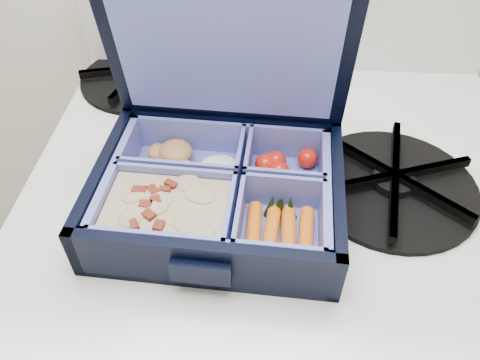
# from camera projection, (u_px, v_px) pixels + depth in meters

# --- Properties ---
(stove) EXTENTS (0.59, 0.59, 0.88)m
(stove) POSITION_uv_depth(u_px,v_px,m) (267.00, 348.00, 0.86)
(stove) COLOR silver
(stove) RESTS_ON floor
(bento_box) EXTENTS (0.26, 0.21, 0.06)m
(bento_box) POSITION_uv_depth(u_px,v_px,m) (219.00, 192.00, 0.49)
(bento_box) COLOR black
(bento_box) RESTS_ON stove
(burner_grate) EXTENTS (0.24, 0.24, 0.03)m
(burner_grate) POSITION_uv_depth(u_px,v_px,m) (394.00, 179.00, 0.52)
(burner_grate) COLOR black
(burner_grate) RESTS_ON stove
(burner_grate_rear) EXTENTS (0.22, 0.22, 0.02)m
(burner_grate_rear) POSITION_uv_depth(u_px,v_px,m) (142.00, 74.00, 0.68)
(burner_grate_rear) COLOR black
(burner_grate_rear) RESTS_ON stove
(fork) EXTENTS (0.09, 0.16, 0.01)m
(fork) POSITION_uv_depth(u_px,v_px,m) (299.00, 127.00, 0.61)
(fork) COLOR silver
(fork) RESTS_ON stove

